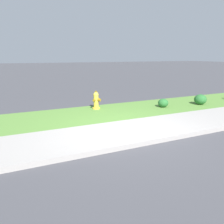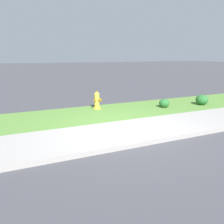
# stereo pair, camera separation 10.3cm
# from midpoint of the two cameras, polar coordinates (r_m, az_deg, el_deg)

# --- Properties ---
(ground_plane) EXTENTS (120.00, 120.00, 0.00)m
(ground_plane) POSITION_cam_midpoint_polar(r_m,az_deg,el_deg) (6.23, 3.56, -4.95)
(ground_plane) COLOR #424247
(sidewalk_pavement) EXTENTS (18.00, 1.91, 0.01)m
(sidewalk_pavement) POSITION_cam_midpoint_polar(r_m,az_deg,el_deg) (6.22, 3.56, -4.91)
(sidewalk_pavement) COLOR #9E9993
(sidewalk_pavement) RESTS_ON ground
(grass_verge) EXTENTS (18.00, 2.48, 0.01)m
(grass_verge) POSITION_cam_midpoint_polar(r_m,az_deg,el_deg) (8.14, -3.63, -0.20)
(grass_verge) COLOR #568438
(grass_verge) RESTS_ON ground
(street_curb) EXTENTS (18.00, 0.16, 0.12)m
(street_curb) POSITION_cam_midpoint_polar(r_m,az_deg,el_deg) (5.37, 8.74, -7.67)
(street_curb) COLOR #9E9993
(street_curb) RESTS_ON ground
(fire_hydrant_across_street) EXTENTS (0.35, 0.35, 0.72)m
(fire_hydrant_across_street) POSITION_cam_midpoint_polar(r_m,az_deg,el_deg) (8.69, -4.50, 3.05)
(fire_hydrant_across_street) COLOR gold
(fire_hydrant_across_street) RESTS_ON ground
(shrub_bush_far_verge) EXTENTS (0.42, 0.42, 0.36)m
(shrub_bush_far_verge) POSITION_cam_midpoint_polar(r_m,az_deg,el_deg) (9.22, 12.90, 2.32)
(shrub_bush_far_verge) COLOR #28662D
(shrub_bush_far_verge) RESTS_ON ground
(shrub_bush_mid_verge) EXTENTS (0.52, 0.52, 0.44)m
(shrub_bush_mid_verge) POSITION_cam_midpoint_polar(r_m,az_deg,el_deg) (10.21, 21.81, 3.06)
(shrub_bush_mid_verge) COLOR #28662D
(shrub_bush_mid_verge) RESTS_ON ground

